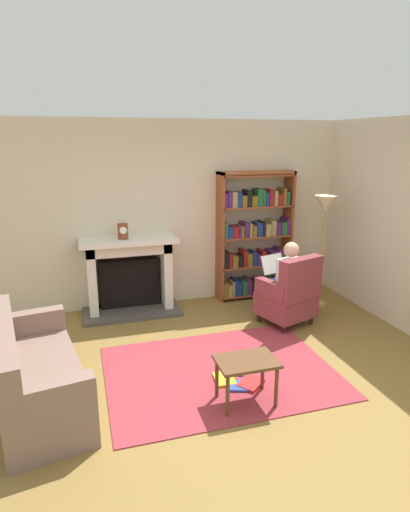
{
  "coord_description": "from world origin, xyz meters",
  "views": [
    {
      "loc": [
        -1.32,
        -3.57,
        2.42
      ],
      "look_at": [
        0.1,
        1.2,
        1.05
      ],
      "focal_mm": 29.91,
      "sensor_mm": 36.0,
      "label": 1
    }
  ],
  "objects": [
    {
      "name": "ground",
      "position": [
        0.0,
        0.0,
        0.0
      ],
      "size": [
        14.0,
        14.0,
        0.0
      ],
      "primitive_type": "plane",
      "color": "olive"
    },
    {
      "name": "back_wall",
      "position": [
        0.0,
        2.55,
        1.35
      ],
      "size": [
        5.6,
        0.1,
        2.7
      ],
      "primitive_type": "cube",
      "color": "beige",
      "rests_on": "ground"
    },
    {
      "name": "side_wall_right",
      "position": [
        2.65,
        1.25,
        1.35
      ],
      "size": [
        0.1,
        5.2,
        2.7
      ],
      "primitive_type": "cube",
      "color": "beige",
      "rests_on": "ground"
    },
    {
      "name": "area_rug",
      "position": [
        0.0,
        0.3,
        0.01
      ],
      "size": [
        2.4,
        1.8,
        0.01
      ],
      "primitive_type": "cube",
      "color": "#9C323B",
      "rests_on": "ground"
    },
    {
      "name": "fireplace",
      "position": [
        -0.7,
        2.3,
        0.58
      ],
      "size": [
        1.37,
        0.64,
        1.1
      ],
      "color": "#4C4742",
      "rests_on": "ground"
    },
    {
      "name": "mantel_clock",
      "position": [
        -0.77,
        2.2,
        1.21
      ],
      "size": [
        0.14,
        0.14,
        0.21
      ],
      "color": "brown",
      "rests_on": "fireplace"
    },
    {
      "name": "bookshelf",
      "position": [
        1.24,
        2.33,
        0.95
      ],
      "size": [
        1.16,
        0.32,
        1.96
      ],
      "color": "brown",
      "rests_on": "ground"
    },
    {
      "name": "armchair_reading",
      "position": [
        1.27,
        1.2,
        0.42
      ],
      "size": [
        0.8,
        0.79,
        0.97
      ],
      "rotation": [
        0.0,
        0.0,
        3.46
      ],
      "color": "#331E14",
      "rests_on": "ground"
    },
    {
      "name": "seated_reader",
      "position": [
        1.24,
        1.31,
        0.62
      ],
      "size": [
        0.47,
        0.59,
        1.14
      ],
      "rotation": [
        0.0,
        0.0,
        3.46
      ],
      "color": "white",
      "rests_on": "ground"
    },
    {
      "name": "sofa_floral",
      "position": [
        -1.84,
        0.23,
        0.32
      ],
      "size": [
        1.0,
        1.8,
        0.85
      ],
      "rotation": [
        0.0,
        0.0,
        1.74
      ],
      "color": "#7F6558",
      "rests_on": "ground"
    },
    {
      "name": "side_table",
      "position": [
        0.06,
        -0.29,
        0.38
      ],
      "size": [
        0.56,
        0.39,
        0.45
      ],
      "color": "brown",
      "rests_on": "ground"
    },
    {
      "name": "scattered_books",
      "position": [
        0.12,
        0.04,
        0.03
      ],
      "size": [
        0.51,
        0.58,
        0.03
      ],
      "color": "#334CA5",
      "rests_on": "area_rug"
    },
    {
      "name": "floor_lamp",
      "position": [
        2.04,
        1.72,
        1.4
      ],
      "size": [
        0.32,
        0.32,
        1.65
      ],
      "color": "#B7933F",
      "rests_on": "ground"
    }
  ]
}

